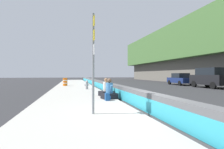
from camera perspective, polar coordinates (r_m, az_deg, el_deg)
The scene contains 11 objects.
ground_plane at distance 7.50m, azimuth 11.63°, elevation -11.93°, with size 160.00×160.00×0.00m, color #2B2B2D.
sidewalk_strip at distance 6.87m, azimuth -9.52°, elevation -12.45°, with size 80.00×4.40×0.14m, color #A8A59E.
jersey_barrier at distance 7.42m, azimuth 11.60°, elevation -8.72°, with size 76.00×0.45×0.85m.
route_sign_post at distance 6.64m, azimuth -5.83°, elevation 5.91°, with size 0.44×0.09×3.60m.
fire_hydrant at distance 17.58m, azimuth -7.81°, elevation -3.07°, with size 0.26×0.46×0.88m.
seated_person_foreground at distance 10.69m, azimuth -0.83°, elevation -5.55°, with size 0.88×0.97×1.18m.
seated_person_middle at distance 12.09m, azimuth -1.83°, elevation -4.91°, with size 0.92×1.00×1.17m.
backpack at distance 9.99m, azimuth -1.43°, elevation -6.95°, with size 0.32×0.28×0.40m.
construction_barrel at distance 23.05m, azimuth -14.33°, elevation -2.24°, with size 0.54×0.54×0.95m.
parked_car_third at distance 23.55m, azimuth 28.17°, elevation -0.82°, with size 4.81×2.09×2.28m.
parked_car_fourth at distance 28.17m, azimuth 20.36°, elevation -1.32°, with size 4.57×2.08×1.71m.
Camera 1 is at (-6.69, 2.99, 1.56)m, focal length 29.47 mm.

